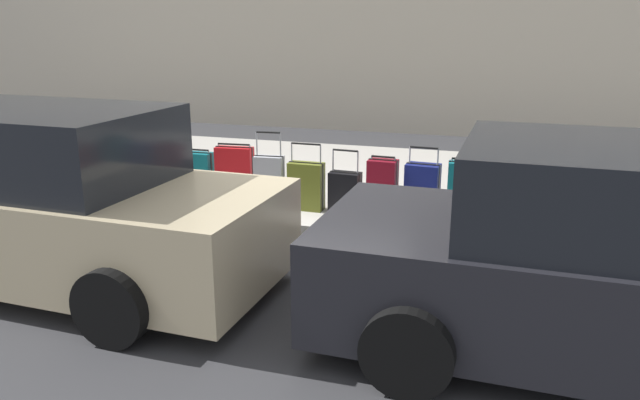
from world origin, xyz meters
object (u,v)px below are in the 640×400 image
at_px(bollard_post, 61,160).
at_px(suitcase_teal_2, 465,192).
at_px(suitcase_red_1, 507,201).
at_px(suitcase_silver_7, 269,181).
at_px(suitcase_black_5, 345,193).
at_px(fire_hydrant, 107,163).
at_px(suitcase_red_8, 235,174).
at_px(suitcase_maroon_4, 382,188).
at_px(suitcase_navy_10, 161,173).
at_px(parked_car_beige_1, 40,202).
at_px(suitcase_silver_0, 552,199).
at_px(suitcase_navy_3, 422,191).
at_px(suitcase_teal_9, 198,175).
at_px(parked_car_charcoal_0, 623,265).
at_px(suitcase_olive_6, 306,186).

bearing_deg(bollard_post, suitcase_teal_2, -177.95).
relative_size(suitcase_red_1, suitcase_teal_2, 0.79).
relative_size(suitcase_red_1, suitcase_silver_7, 0.63).
relative_size(suitcase_black_5, fire_hydrant, 1.08).
bearing_deg(suitcase_red_8, suitcase_silver_7, 168.91).
distance_m(suitcase_maroon_4, suitcase_navy_10, 3.08).
relative_size(suitcase_silver_7, parked_car_beige_1, 0.21).
distance_m(suitcase_silver_0, suitcase_silver_7, 3.43).
height_order(suitcase_silver_0, suitcase_maroon_4, suitcase_silver_0).
relative_size(suitcase_maroon_4, suitcase_black_5, 0.94).
distance_m(suitcase_maroon_4, parked_car_beige_1, 3.80).
bearing_deg(suitcase_navy_3, suitcase_teal_9, -0.44).
xyz_separation_m(suitcase_red_1, parked_car_charcoal_0, (-0.82, 2.68, 0.34)).
relative_size(suitcase_maroon_4, parked_car_beige_1, 0.16).
relative_size(suitcase_teal_9, fire_hydrant, 0.89).
bearing_deg(suitcase_silver_0, fire_hydrant, -0.62).
bearing_deg(suitcase_maroon_4, parked_car_beige_1, 42.59).
bearing_deg(suitcase_silver_0, suitcase_navy_3, -3.61).
relative_size(suitcase_olive_6, suitcase_red_8, 1.11).
relative_size(suitcase_red_8, fire_hydrant, 1.03).
relative_size(suitcase_red_1, suitcase_black_5, 0.75).
relative_size(suitcase_silver_7, fire_hydrant, 1.30).
xyz_separation_m(suitcase_navy_10, fire_hydrant, (0.89, -0.04, 0.08)).
height_order(suitcase_navy_3, bollard_post, suitcase_navy_3).
bearing_deg(bollard_post, fire_hydrant, -167.19).
bearing_deg(parked_car_beige_1, suitcase_olive_6, -125.48).
relative_size(suitcase_teal_2, suitcase_black_5, 0.95).
xyz_separation_m(suitcase_silver_0, suitcase_maroon_4, (1.95, -0.01, -0.03)).
relative_size(suitcase_teal_2, suitcase_navy_10, 0.88).
bearing_deg(bollard_post, parked_car_charcoal_0, 160.37).
height_order(suitcase_maroon_4, suitcase_teal_9, suitcase_maroon_4).
distance_m(suitcase_silver_0, suitcase_black_5, 2.42).
height_order(suitcase_olive_6, parked_car_charcoal_0, parked_car_charcoal_0).
bearing_deg(suitcase_navy_10, suitcase_teal_9, -169.00).
bearing_deg(suitcase_teal_2, suitcase_maroon_4, 6.11).
height_order(suitcase_red_8, fire_hydrant, suitcase_red_8).
relative_size(suitcase_silver_0, fire_hydrant, 1.42).
height_order(suitcase_navy_10, parked_car_charcoal_0, parked_car_charcoal_0).
bearing_deg(suitcase_silver_7, suitcase_red_1, -177.67).
bearing_deg(parked_car_beige_1, suitcase_navy_10, -83.55).
xyz_separation_m(suitcase_black_5, suitcase_silver_7, (1.02, -0.02, 0.07)).
height_order(suitcase_black_5, suitcase_teal_9, suitcase_black_5).
distance_m(suitcase_navy_3, parked_car_charcoal_0, 3.22).
relative_size(suitcase_navy_10, parked_car_charcoal_0, 0.20).
xyz_separation_m(suitcase_silver_0, suitcase_red_8, (3.97, -0.11, -0.02)).
relative_size(suitcase_silver_0, suitcase_navy_3, 1.22).
bearing_deg(suitcase_maroon_4, suitcase_red_1, -175.38).
bearing_deg(suitcase_teal_2, suitcase_red_1, -178.42).
distance_m(fire_hydrant, parked_car_charcoal_0, 6.79).
bearing_deg(suitcase_teal_9, suitcase_red_8, 179.68).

